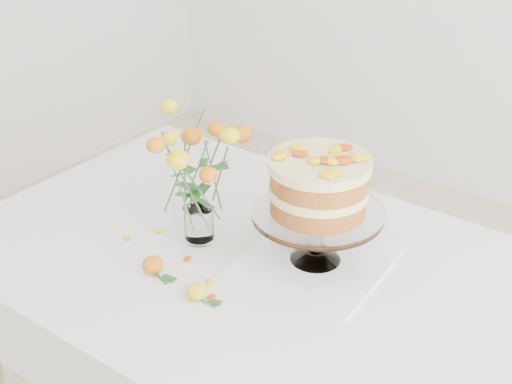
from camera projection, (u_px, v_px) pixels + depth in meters
table at (254, 286)px, 1.71m from camera, size 1.43×0.93×0.76m
napkin at (315, 261)px, 1.65m from camera, size 0.34×0.34×0.01m
cake_stand at (318, 191)px, 1.56m from camera, size 0.30×0.30×0.27m
rose_vase at (196, 163)px, 1.64m from camera, size 0.28×0.28×0.36m
loose_rose_near at (196, 292)px, 1.52m from camera, size 0.08×0.04×0.04m
loose_rose_far at (153, 265)px, 1.61m from camera, size 0.08×0.05×0.04m
stray_petal_a at (187, 259)px, 1.66m from camera, size 0.03×0.02×0.00m
stray_petal_b at (209, 282)px, 1.58m from camera, size 0.03×0.02×0.00m
stray_petal_c at (212, 297)px, 1.53m from camera, size 0.03×0.02×0.00m
stray_petal_d at (159, 231)px, 1.77m from camera, size 0.03×0.02×0.00m
stray_petal_e at (127, 238)px, 1.74m from camera, size 0.03×0.02×0.00m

